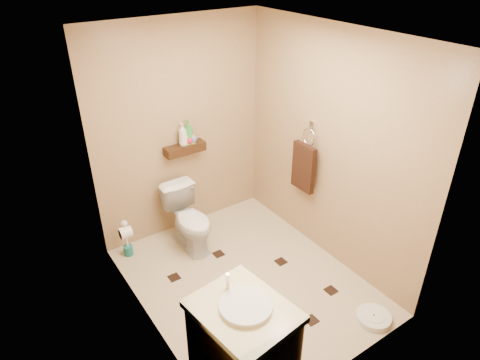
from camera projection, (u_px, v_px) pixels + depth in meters
ground at (246, 281)px, 4.33m from camera, size 2.50×2.50×0.00m
wall_back at (180, 131)px, 4.63m from camera, size 2.00×0.04×2.40m
wall_front at (356, 253)px, 2.84m from camera, size 2.00×0.04×2.40m
wall_left at (140, 214)px, 3.24m from camera, size 0.04×2.50×2.40m
wall_right at (329, 150)px, 4.23m from camera, size 0.04×2.50×2.40m
ceiling at (248, 35)px, 3.14m from camera, size 2.00×2.50×0.02m
wall_shelf at (185, 149)px, 4.66m from camera, size 0.46×0.14×0.10m
floor_accents at (256, 284)px, 4.28m from camera, size 1.30×1.38×0.01m
toilet at (190, 219)px, 4.67m from camera, size 0.39×0.68×0.69m
vanity at (243, 349)px, 3.09m from camera, size 0.65×0.76×0.98m
bathroom_scale at (374, 318)px, 3.87m from camera, size 0.38×0.38×0.06m
toilet_brush at (127, 243)px, 4.61m from camera, size 0.10×0.10×0.45m
towel_ring at (304, 165)px, 4.49m from camera, size 0.12×0.30×0.76m
toilet_paper at (126, 233)px, 4.03m from camera, size 0.12×0.11×0.12m
bottle_a at (183, 134)px, 4.57m from camera, size 0.10×0.10×0.25m
bottle_b at (189, 137)px, 4.62m from camera, size 0.09×0.09×0.17m
bottle_c at (189, 137)px, 4.63m from camera, size 0.12×0.12×0.15m
bottle_d at (189, 132)px, 4.60m from camera, size 0.13×0.13×0.27m
bottle_e at (191, 136)px, 4.64m from camera, size 0.09×0.09×0.16m
bottle_f at (192, 137)px, 4.65m from camera, size 0.14×0.14×0.14m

